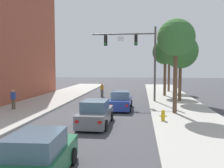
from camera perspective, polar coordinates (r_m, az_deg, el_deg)
The scene contains 14 objects.
ground_plane at distance 18.53m, azimuth -3.41°, elevation -7.38°, with size 120.00×120.00×0.00m, color #424247.
sidewalk_left at distance 20.67m, azimuth -21.55°, elevation -6.24°, with size 5.00×60.00×0.15m, color #B2AFA8.
sidewalk_right at distance 18.51m, azimuth 16.97°, elevation -7.34°, with size 5.00×60.00×0.15m, color #B2AFA8.
traffic_signal_mast at distance 25.19m, azimuth 5.78°, elevation 7.89°, with size 6.55×0.38×7.50m.
car_lead_blue at distance 21.05m, azimuth 2.08°, elevation -3.98°, with size 1.84×4.24×1.60m.
car_following_grey at distance 15.54m, azimuth -3.85°, elevation -6.94°, with size 1.87×4.25×1.60m.
car_third_green at distance 8.66m, azimuth -16.79°, elevation -16.30°, with size 1.99×4.31×1.60m.
pedestrian_sidewalk_left_walker at distance 21.76m, azimuth -21.96°, elevation -3.11°, with size 0.36×0.22×1.64m.
pedestrian_crossing_road at distance 29.55m, azimuth -2.33°, elevation -1.23°, with size 0.36×0.22×1.64m.
fire_hydrant at distance 16.50m, azimuth 11.80°, elevation -7.12°, with size 0.48×0.24×0.72m.
street_tree_nearest at distance 19.25m, azimuth 14.66°, elevation 10.19°, with size 2.81×2.81×7.10m.
street_tree_second at distance 25.95m, azimuth 15.65°, elevation 7.31°, with size 3.50×3.50×6.82m.
street_tree_third at distance 30.10m, azimuth 12.27°, elevation 7.25°, with size 3.02×3.02×6.76m.
street_tree_farthest at distance 35.34m, azimuth 13.17°, elevation 7.32°, with size 2.82×2.82×7.02m.
Camera 1 is at (3.25, -17.86, 3.74)m, focal length 39.33 mm.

